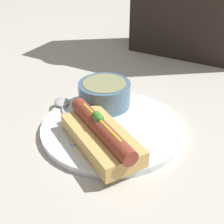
% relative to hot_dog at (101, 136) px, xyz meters
% --- Properties ---
extents(ground_plane, '(4.00, 4.00, 0.00)m').
position_rel_hot_dog_xyz_m(ground_plane, '(-0.02, 0.06, -0.03)').
color(ground_plane, '#BCB7AD').
extents(dinner_plate, '(0.26, 0.26, 0.01)m').
position_rel_hot_dog_xyz_m(dinner_plate, '(-0.02, 0.06, -0.03)').
color(dinner_plate, white).
rests_on(dinner_plate, ground_plane).
extents(hot_dog, '(0.18, 0.15, 0.06)m').
position_rel_hot_dog_xyz_m(hot_dog, '(0.00, 0.00, 0.00)').
color(hot_dog, '#DBAD60').
rests_on(hot_dog, dinner_plate).
extents(soup_bowl, '(0.10, 0.10, 0.05)m').
position_rel_hot_dog_xyz_m(soup_bowl, '(-0.06, 0.12, 0.01)').
color(soup_bowl, slate).
rests_on(soup_bowl, dinner_plate).
extents(spoon, '(0.13, 0.13, 0.01)m').
position_rel_hot_dog_xyz_m(spoon, '(-0.13, 0.06, -0.02)').
color(spoon, '#B7B7BC').
rests_on(spoon, dinner_plate).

